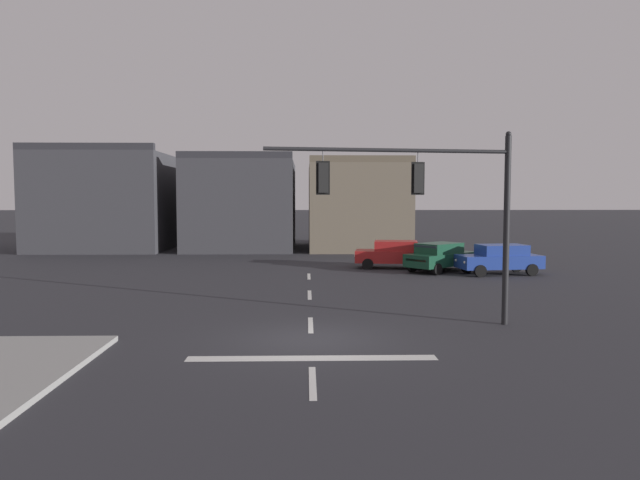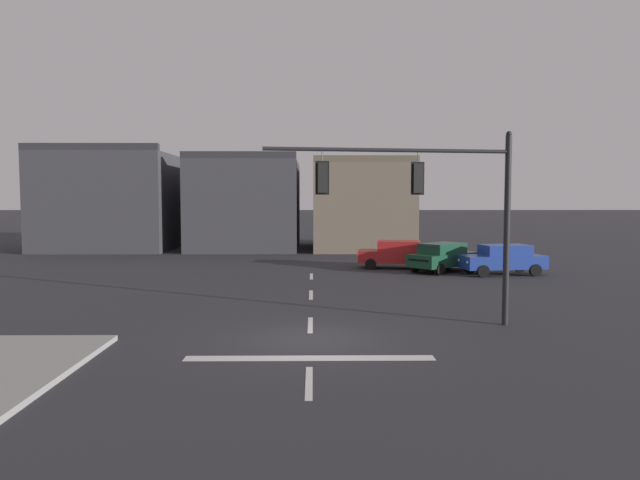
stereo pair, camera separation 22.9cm
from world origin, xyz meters
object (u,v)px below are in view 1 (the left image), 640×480
Objects in this scene: signal_mast_near_side at (436,196)px; car_lot_farside at (500,259)px; car_lot_middle at (394,254)px; car_lot_nearside at (440,256)px.

signal_mast_near_side is 1.69× the size of car_lot_farside.
car_lot_middle is at bearing 86.12° from signal_mast_near_side.
car_lot_middle is 6.06m from car_lot_farside.
car_lot_farside is (6.35, 12.96, -3.31)m from signal_mast_near_side.
car_lot_nearside is 3.20m from car_lot_farside.
signal_mast_near_side is 16.32m from car_lot_middle.
car_lot_nearside is at bearing -35.25° from car_lot_middle.
signal_mast_near_side is 1.73× the size of car_lot_nearside.
car_lot_farside is (2.92, -1.32, 0.00)m from car_lot_nearside.
signal_mast_near_side is at bearing -116.12° from car_lot_farside.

